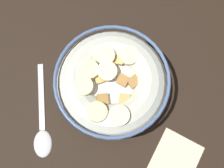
% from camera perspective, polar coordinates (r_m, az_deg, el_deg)
% --- Properties ---
extents(ground_plane, '(1.37, 1.37, 0.02)m').
position_cam_1_polar(ground_plane, '(0.49, -0.00, -1.07)').
color(ground_plane, black).
extents(cereal_bowl, '(0.19, 0.19, 0.07)m').
position_cam_1_polar(cereal_bowl, '(0.45, -0.03, 0.14)').
color(cereal_bowl, beige).
rests_on(cereal_bowl, ground_plane).
extents(spoon, '(0.17, 0.08, 0.01)m').
position_cam_1_polar(spoon, '(0.49, -15.14, -9.86)').
color(spoon, silver).
rests_on(spoon, ground_plane).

